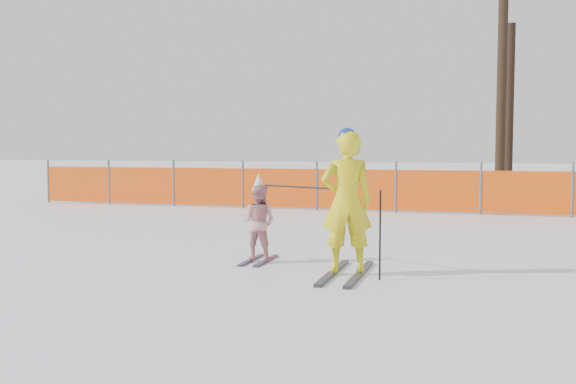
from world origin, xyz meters
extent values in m
plane|color=white|center=(0.00, 0.00, 0.00)|extent=(120.00, 120.00, 0.00)
cube|color=black|center=(0.71, 0.12, 0.02)|extent=(0.09, 1.68, 0.04)
cube|color=black|center=(1.05, 0.12, 0.02)|extent=(0.09, 1.68, 0.04)
imported|color=yellow|center=(0.88, 0.12, 0.92)|extent=(0.74, 0.61, 1.76)
sphere|color=navy|center=(0.88, 0.12, 1.73)|extent=(0.23, 0.23, 0.23)
cube|color=black|center=(-0.60, 0.70, 0.01)|extent=(0.09, 0.93, 0.03)
cube|color=black|center=(-0.38, 0.70, 0.01)|extent=(0.09, 0.93, 0.03)
imported|color=pink|center=(-0.49, 0.70, 0.56)|extent=(0.55, 0.45, 1.05)
cone|color=white|center=(-0.49, 0.70, 1.12)|extent=(0.19, 0.19, 0.24)
cylinder|color=black|center=(1.33, -0.08, 0.55)|extent=(0.02, 0.02, 1.09)
cylinder|color=black|center=(0.19, 0.41, 1.08)|extent=(1.14, 0.50, 0.02)
cylinder|color=#595960|center=(-9.47, 8.08, 0.62)|extent=(0.06, 0.06, 1.25)
cylinder|color=#595960|center=(-7.47, 8.08, 0.62)|extent=(0.06, 0.06, 1.25)
cylinder|color=#595960|center=(-5.47, 8.08, 0.62)|extent=(0.06, 0.06, 1.25)
cylinder|color=#595960|center=(-3.47, 8.08, 0.62)|extent=(0.06, 0.06, 1.25)
cylinder|color=#595960|center=(-1.47, 8.08, 0.62)|extent=(0.06, 0.06, 1.25)
cylinder|color=#595960|center=(0.53, 8.08, 0.62)|extent=(0.06, 0.06, 1.25)
cylinder|color=#595960|center=(2.53, 8.08, 0.62)|extent=(0.06, 0.06, 1.25)
cylinder|color=#595960|center=(4.53, 8.08, 0.62)|extent=(0.06, 0.06, 1.25)
cube|color=#FF570D|center=(-1.87, 8.08, 0.55)|extent=(15.20, 0.02, 1.00)
cylinder|color=black|center=(3.04, 10.88, 3.13)|extent=(0.26, 0.26, 6.25)
cylinder|color=black|center=(3.31, 12.09, 2.58)|extent=(0.25, 0.25, 5.17)
camera|label=1|loc=(2.42, -7.73, 1.60)|focal=40.00mm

